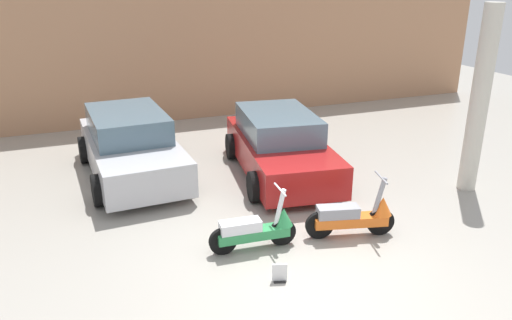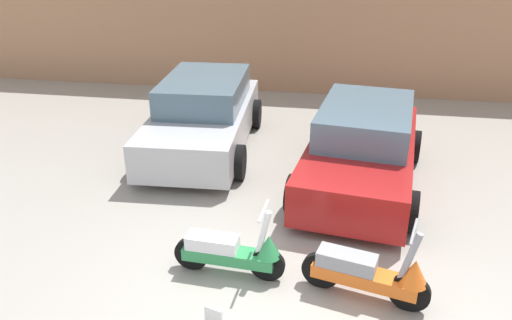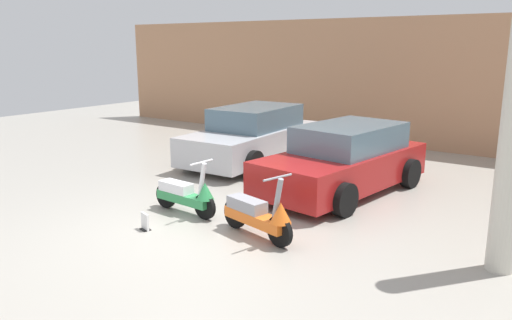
# 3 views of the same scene
# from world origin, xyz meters

# --- Properties ---
(ground_plane) EXTENTS (28.00, 28.00, 0.00)m
(ground_plane) POSITION_xyz_m (0.00, 0.00, 0.00)
(ground_plane) COLOR #9E998E
(wall_back) EXTENTS (19.60, 0.12, 3.42)m
(wall_back) POSITION_xyz_m (0.00, 7.95, 1.71)
(wall_back) COLOR tan
(wall_back) RESTS_ON ground_plane
(scooter_front_left) EXTENTS (1.34, 0.48, 0.93)m
(scooter_front_left) POSITION_xyz_m (-0.50, 0.53, 0.33)
(scooter_front_left) COLOR black
(scooter_front_left) RESTS_ON ground_plane
(scooter_front_right) EXTENTS (1.39, 0.62, 0.99)m
(scooter_front_right) POSITION_xyz_m (1.05, 0.35, 0.35)
(scooter_front_right) COLOR black
(scooter_front_right) RESTS_ON ground_plane
(car_rear_left) EXTENTS (1.98, 3.88, 1.29)m
(car_rear_left) POSITION_xyz_m (-1.82, 4.20, 0.62)
(car_rear_left) COLOR #B7B7BC
(car_rear_left) RESTS_ON ground_plane
(car_rear_center) EXTENTS (2.17, 3.87, 1.26)m
(car_rear_center) POSITION_xyz_m (1.01, 3.19, 0.60)
(car_rear_center) COLOR maroon
(car_rear_center) RESTS_ON ground_plane
(placard_near_left_scooter) EXTENTS (0.20, 0.16, 0.26)m
(placard_near_left_scooter) POSITION_xyz_m (-0.53, -0.37, 0.11)
(placard_near_left_scooter) COLOR black
(placard_near_left_scooter) RESTS_ON ground_plane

